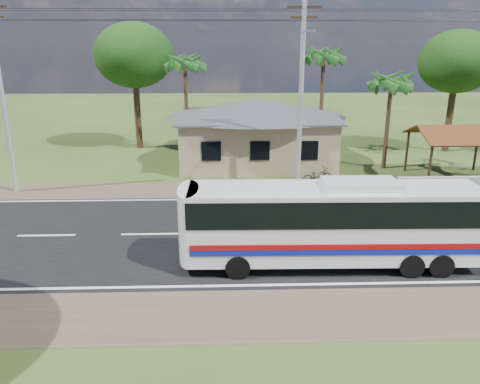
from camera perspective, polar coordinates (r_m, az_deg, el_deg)
The scene contains 13 objects.
ground at distance 20.80m, azimuth 1.45°, elevation -5.05°, with size 120.00×120.00×0.00m, color #2B4318.
road at distance 20.80m, azimuth 1.45°, elevation -5.02°, with size 120.00×16.00×0.03m.
house at distance 32.66m, azimuth 1.95°, elevation 8.20°, with size 12.40×10.00×5.00m.
waiting_shed at distance 31.50m, azimuth 25.02°, elevation 6.36°, with size 5.20×4.48×3.35m.
concrete_barrier at distance 29.03m, azimuth 25.15°, elevation 0.84°, with size 7.00×0.30×0.90m, color #9E9E99.
utility_poles at distance 26.01m, azimuth 6.74°, elevation 12.59°, with size 32.80×2.22×11.00m.
palm_near at distance 32.05m, azimuth 18.00°, elevation 12.72°, with size 2.80×2.80×6.70m.
palm_mid at distance 35.38m, azimuth 10.19°, elevation 16.04°, with size 2.80×2.80×8.20m.
palm_far at distance 35.28m, azimuth -6.74°, elevation 15.40°, with size 2.80×2.80×7.70m.
tree_behind_house at distance 37.78m, azimuth -12.81°, elevation 15.91°, with size 6.00×6.00×9.61m.
tree_behind_shed at distance 39.12m, azimuth 24.94°, elevation 14.16°, with size 5.60×5.60×9.02m.
coach_bus at distance 17.58m, azimuth 11.38°, elevation -3.11°, with size 10.77×2.48×3.33m.
motorcycle at distance 28.15m, azimuth 9.37°, elevation 1.96°, with size 0.68×1.95×1.02m, color black.
Camera 1 is at (-1.14, -19.14, 8.07)m, focal length 35.00 mm.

